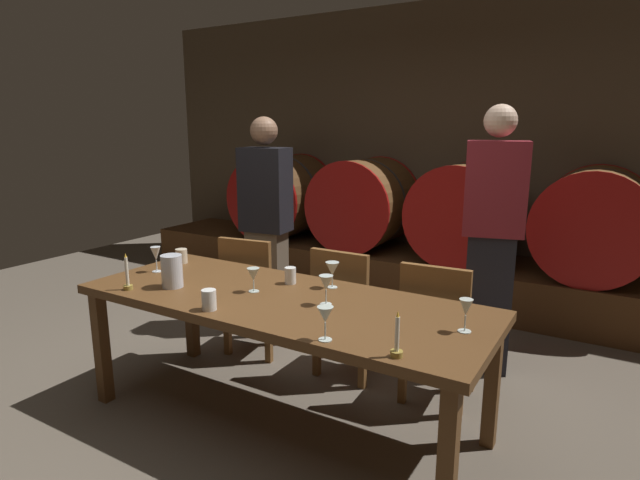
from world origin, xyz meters
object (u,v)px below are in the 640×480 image
Objects in this scene: wine_glass_far_left at (155,255)px; cup_center at (209,300)px; guest_left at (266,222)px; wine_barrel_center_left at (364,204)px; wine_glass_center_right at (326,284)px; chair_right at (437,326)px; cup_left at (181,256)px; pitcher at (172,271)px; chair_center at (347,306)px; candle_right at (397,344)px; cup_right at (290,275)px; guest_right at (492,239)px; wine_glass_far_right at (466,309)px; candle_left at (128,279)px; wine_barrel_far_right at (594,223)px; wine_glass_left at (253,275)px; wine_barrel_far_left at (283,197)px; wine_barrel_center_right at (466,212)px; wine_glass_right at (325,316)px; wine_glass_center_left at (332,270)px; dining_table at (281,309)px.

wine_glass_far_left is 1.54× the size of cup_center.
cup_center is (0.75, -1.48, -0.09)m from guest_left.
wine_barrel_center_left is 2.71m from wine_glass_center_right.
cup_left is at bearing 10.54° from chair_right.
pitcher is 0.36m from wine_glass_far_left.
candle_right is at bearing 126.69° from chair_center.
cup_right is (0.66, -2.31, -0.07)m from wine_barrel_center_left.
cup_center is at bearing 43.61° from guest_right.
cup_right is (-0.76, -0.42, 0.30)m from chair_right.
candle_left is at bearing -168.29° from wine_glass_far_right.
wine_barrel_far_right reaches higher than wine_glass_far_left.
wine_glass_left reaches higher than cup_right.
wine_barrel_far_right is at bearing 48.03° from wine_glass_far_left.
wine_barrel_far_left reaches higher than wine_glass_far_right.
wine_glass_center_right is at bearing 51.96° from guest_right.
cup_right is (-0.38, -2.31, -0.07)m from wine_barrel_center_right.
wine_glass_left is 1.30× the size of cup_center.
guest_right is (0.53, -1.28, 0.05)m from wine_barrel_center_right.
wine_glass_right reaches higher than cup_right.
wine_barrel_far_right reaches higher than chair_center.
guest_right reaches higher than pitcher.
wine_glass_center_left is 0.96× the size of wine_glass_center_right.
candle_left is 1.36× the size of wine_glass_center_right.
wine_glass_right is at bearing -28.24° from wine_glass_left.
wine_barrel_far_left reaches higher than chair_right.
wine_glass_far_right is (0.49, 0.40, -0.00)m from wine_glass_right.
chair_center reaches higher than cup_left.
wine_glass_center_right is 0.45m from wine_glass_right.
wine_glass_left is at bearing 0.19° from wine_glass_far_left.
candle_left is 1.31× the size of wine_glass_far_left.
candle_left is at bearing 178.67° from wine_glass_right.
wine_barrel_center_left and wine_barrel_center_right have the same top height.
wine_barrel_far_right is 3.26m from cup_left.
guest_right is 8.41× the size of candle_left.
pitcher is 0.53m from cup_left.
cup_center is at bearing -118.95° from wine_glass_center_left.
wine_barrel_center_left reaches higher than chair_center.
guest_left is (-0.94, 1.13, 0.21)m from dining_table.
chair_right is at bearing 44.10° from dining_table.
cup_left is at bearing 170.57° from wine_glass_center_right.
wine_glass_center_left is (0.16, 0.29, 0.18)m from dining_table.
wine_barrel_far_left is 6.09× the size of wine_glass_center_left.
candle_left is 0.59m from cup_left.
cup_center is 0.58m from cup_right.
guest_left is 1.34m from pitcher.
pitcher reaches higher than wine_glass_left.
cup_left is at bearing 179.86° from cup_right.
cup_center is at bearing -61.38° from wine_barrel_far_left.
wine_glass_center_left is at bearing 135.54° from guest_left.
candle_left reaches higher than chair_center.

